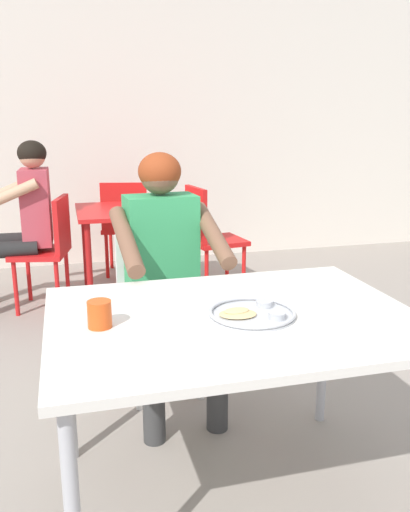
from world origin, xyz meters
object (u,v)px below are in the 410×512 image
object	(u,v)px
table_background_red	(131,221)
chair_red_right	(208,233)
thali_tray	(252,313)
patron_background	(24,211)
drinking_cup	(99,313)
chair_red_far	(126,222)
table_foreground	(233,332)
chair_red_left	(50,244)
diner_foreground	(166,261)
chair_foreground	(157,299)

from	to	relation	value
table_background_red	chair_red_right	distance (m)	0.62
thali_tray	chair_red_right	world-z (taller)	chair_red_right
chair_red_right	patron_background	distance (m)	1.41
drinking_cup	chair_red_far	xyz separation A→B (m)	(0.43, 3.08, -0.30)
table_foreground	chair_red_right	world-z (taller)	chair_red_right
table_foreground	chair_red_left	bearing A→B (deg)	105.84
diner_foreground	patron_background	world-z (taller)	diner_foreground
patron_background	diner_foreground	bearing A→B (deg)	-66.00
chair_red_right	thali_tray	bearing A→B (deg)	-101.60
diner_foreground	patron_background	size ratio (longest dim) A/B	1.00
thali_tray	chair_red_far	world-z (taller)	chair_red_far
chair_foreground	chair_red_far	bearing A→B (deg)	87.82
chair_red_left	patron_background	bearing A→B (deg)	157.64
chair_red_left	chair_red_right	bearing A→B (deg)	-0.09
thali_tray	chair_red_left	bearing A→B (deg)	106.95
table_foreground	diner_foreground	size ratio (longest dim) A/B	1.02
thali_tray	table_background_red	bearing A→B (deg)	92.56
table_foreground	diner_foreground	distance (m)	0.77
chair_foreground	chair_red_far	distance (m)	2.11
table_background_red	chair_red_far	bearing A→B (deg)	87.72
chair_red_left	table_foreground	bearing A→B (deg)	-74.16
chair_red_right	chair_red_far	world-z (taller)	chair_red_right
thali_tray	chair_red_far	xyz separation A→B (m)	(-0.08, 3.11, -0.26)
chair_foreground	table_background_red	world-z (taller)	chair_foreground
drinking_cup	patron_background	xyz separation A→B (m)	(-0.38, 2.43, -0.05)
chair_foreground	patron_background	world-z (taller)	patron_background
chair_foreground	patron_background	size ratio (longest dim) A/B	0.65
table_background_red	diner_foreground	bearing A→B (deg)	-91.46
table_background_red	chair_red_far	world-z (taller)	chair_red_far
chair_red_far	diner_foreground	bearing A→B (deg)	-91.69
thali_tray	table_background_red	world-z (taller)	thali_tray
chair_red_left	chair_red_far	world-z (taller)	chair_red_far
thali_tray	chair_foreground	world-z (taller)	chair_foreground
table_foreground	drinking_cup	distance (m)	0.47
chair_red_left	chair_red_right	size ratio (longest dim) A/B	0.96
chair_red_far	chair_red_left	bearing A→B (deg)	-132.06
patron_background	table_background_red	bearing A→B (deg)	-0.16
table_background_red	table_foreground	bearing A→B (deg)	-88.80
thali_tray	chair_foreground	bearing A→B (deg)	99.30
table_background_red	patron_background	xyz separation A→B (m)	(-0.79, 0.00, 0.11)
drinking_cup	diner_foreground	distance (m)	0.85
table_foreground	table_background_red	size ratio (longest dim) A/B	1.54
chair_red_far	patron_background	size ratio (longest dim) A/B	0.69
thali_tray	chair_foreground	xyz separation A→B (m)	(-0.16, 1.00, -0.27)
thali_tray	chair_red_right	distance (m)	2.46
thali_tray	chair_foreground	size ratio (longest dim) A/B	0.37
chair_red_left	chair_red_far	bearing A→B (deg)	47.94
thali_tray	diner_foreground	distance (m)	0.81
table_background_red	chair_red_far	distance (m)	0.66
patron_background	chair_red_far	bearing A→B (deg)	38.51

